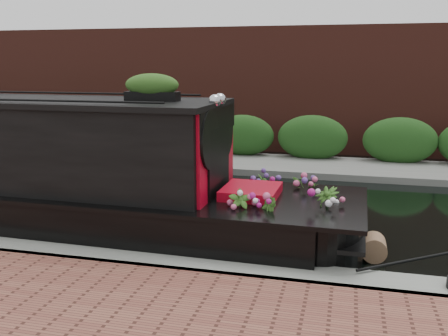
# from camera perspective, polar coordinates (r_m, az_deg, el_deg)

# --- Properties ---
(ground) EXTENTS (80.00, 80.00, 0.00)m
(ground) POSITION_cam_1_polar(r_m,az_deg,el_deg) (10.25, -4.41, -4.36)
(ground) COLOR black
(ground) RESTS_ON ground
(near_bank_coping) EXTENTS (40.00, 0.60, 0.50)m
(near_bank_coping) POSITION_cam_1_polar(r_m,az_deg,el_deg) (7.38, -12.70, -11.30)
(near_bank_coping) COLOR gray
(near_bank_coping) RESTS_ON ground
(far_bank_path) EXTENTS (40.00, 2.40, 0.34)m
(far_bank_path) POSITION_cam_1_polar(r_m,az_deg,el_deg) (14.17, 0.97, 0.27)
(far_bank_path) COLOR slate
(far_bank_path) RESTS_ON ground
(far_hedge) EXTENTS (40.00, 1.10, 2.80)m
(far_hedge) POSITION_cam_1_polar(r_m,az_deg,el_deg) (15.03, 1.75, 0.95)
(far_hedge) COLOR #1D4416
(far_hedge) RESTS_ON ground
(far_brick_wall) EXTENTS (40.00, 1.00, 8.00)m
(far_brick_wall) POSITION_cam_1_polar(r_m,az_deg,el_deg) (17.06, 3.27, 2.26)
(far_brick_wall) COLOR #52231B
(far_brick_wall) RESTS_ON ground
(rope_fender) EXTENTS (0.37, 0.43, 0.37)m
(rope_fender) POSITION_cam_1_polar(r_m,az_deg,el_deg) (7.84, 16.75, -8.67)
(rope_fender) COLOR #8A6648
(rope_fender) RESTS_ON ground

